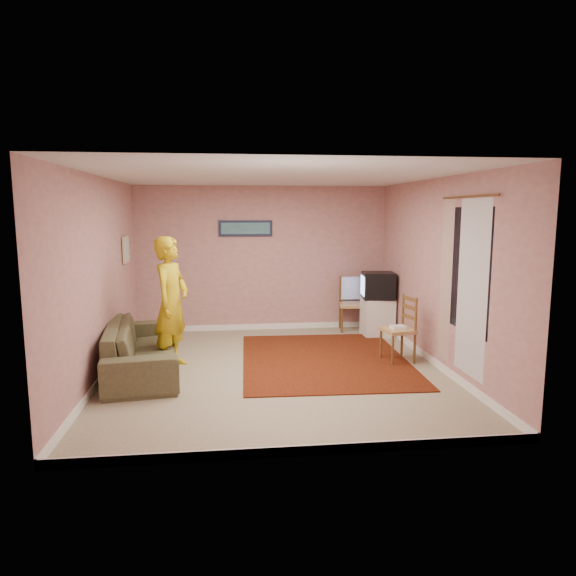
{
  "coord_description": "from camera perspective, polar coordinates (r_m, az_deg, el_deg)",
  "views": [
    {
      "loc": [
        -0.61,
        -6.72,
        2.15
      ],
      "look_at": [
        0.24,
        0.6,
        1.04
      ],
      "focal_mm": 32.0,
      "sensor_mm": 36.0,
      "label": 1
    }
  ],
  "objects": [
    {
      "name": "window",
      "position": [
        6.52,
        19.38,
        1.89
      ],
      "size": [
        0.01,
        1.1,
        1.5
      ],
      "primitive_type": "cube",
      "color": "black",
      "rests_on": "wall_right"
    },
    {
      "name": "baseboard_front",
      "position": [
        4.76,
        1.5,
        -17.63
      ],
      "size": [
        4.5,
        0.02,
        0.1
      ],
      "primitive_type": "cube",
      "color": "white",
      "rests_on": "ground"
    },
    {
      "name": "person",
      "position": [
        7.22,
        -12.82,
        -1.6
      ],
      "size": [
        0.64,
        0.77,
        1.81
      ],
      "primitive_type": "imported",
      "rotation": [
        0.0,
        0.0,
        1.2
      ],
      "color": "gold",
      "rests_on": "ground"
    },
    {
      "name": "area_rug",
      "position": [
        7.58,
        4.05,
        -7.9
      ],
      "size": [
        2.45,
        3.02,
        0.02
      ],
      "primitive_type": "cube",
      "rotation": [
        0.0,
        0.0,
        -0.03
      ],
      "color": "#330D05",
      "rests_on": "ground"
    },
    {
      "name": "curtain_sheer",
      "position": [
        6.41,
        19.77,
        -0.05
      ],
      "size": [
        0.01,
        0.75,
        2.1
      ],
      "primitive_type": "cube",
      "color": "silver",
      "rests_on": "wall_right"
    },
    {
      "name": "wall_back",
      "position": [
        9.28,
        -2.84,
        3.26
      ],
      "size": [
        4.5,
        0.02,
        2.6
      ],
      "primitive_type": "cube",
      "color": "tan",
      "rests_on": "ground"
    },
    {
      "name": "ceiling",
      "position": [
        6.76,
        -1.47,
        12.35
      ],
      "size": [
        4.5,
        5.0,
        0.02
      ],
      "primitive_type": "cube",
      "color": "silver",
      "rests_on": "wall_back"
    },
    {
      "name": "curtain_rod",
      "position": [
        6.47,
        19.41,
        9.57
      ],
      "size": [
        0.02,
        1.4,
        0.02
      ],
      "primitive_type": "cylinder",
      "rotation": [
        1.57,
        0.0,
        0.0
      ],
      "color": "brown",
      "rests_on": "wall_right"
    },
    {
      "name": "wall_front",
      "position": [
        4.35,
        1.58,
        -2.73
      ],
      "size": [
        4.5,
        0.02,
        2.6
      ],
      "primitive_type": "cube",
      "color": "tan",
      "rests_on": "ground"
    },
    {
      "name": "tv_cabinet",
      "position": [
        9.08,
        9.9,
        -3.19
      ],
      "size": [
        0.51,
        0.47,
        0.65
      ],
      "primitive_type": "cube",
      "color": "white",
      "rests_on": "ground"
    },
    {
      "name": "dvd_player",
      "position": [
        9.33,
        7.07,
        -1.56
      ],
      "size": [
        0.41,
        0.34,
        0.06
      ],
      "primitive_type": "cube",
      "rotation": [
        0.0,
        0.0,
        -0.29
      ],
      "color": "#B0B0B5",
      "rests_on": "chair_a"
    },
    {
      "name": "blue_throw",
      "position": [
        9.29,
        7.1,
        0.01
      ],
      "size": [
        0.39,
        0.05,
        0.41
      ],
      "primitive_type": "cube",
      "color": "#849BD9",
      "rests_on": "chair_a"
    },
    {
      "name": "chair_a",
      "position": [
        9.32,
        7.08,
        -1.15
      ],
      "size": [
        0.49,
        0.47,
        0.53
      ],
      "rotation": [
        0.0,
        0.0,
        -0.12
      ],
      "color": "tan",
      "rests_on": "ground"
    },
    {
      "name": "baseboard_right",
      "position": [
        7.6,
        15.85,
        -7.85
      ],
      "size": [
        0.02,
        5.0,
        0.1
      ],
      "primitive_type": "cube",
      "color": "white",
      "rests_on": "ground"
    },
    {
      "name": "chair_b",
      "position": [
        7.52,
        12.15,
        -3.73
      ],
      "size": [
        0.48,
        0.49,
        0.51
      ],
      "rotation": [
        0.0,
        0.0,
        -1.4
      ],
      "color": "tan",
      "rests_on": "ground"
    },
    {
      "name": "sofa",
      "position": [
        7.23,
        -15.98,
        -6.35
      ],
      "size": [
        1.2,
        2.38,
        0.67
      ],
      "primitive_type": "imported",
      "rotation": [
        0.0,
        0.0,
        1.71
      ],
      "color": "brown",
      "rests_on": "ground"
    },
    {
      "name": "picture_left",
      "position": [
        8.49,
        -17.56,
        4.08
      ],
      "size": [
        0.04,
        0.38,
        0.42
      ],
      "color": "beige",
      "rests_on": "wall_left"
    },
    {
      "name": "crt_tv",
      "position": [
        8.98,
        9.96,
        0.28
      ],
      "size": [
        0.59,
        0.54,
        0.46
      ],
      "rotation": [
        0.0,
        0.0,
        -0.12
      ],
      "color": "black",
      "rests_on": "tv_cabinet"
    },
    {
      "name": "game_console",
      "position": [
        7.54,
        12.13,
        -4.27
      ],
      "size": [
        0.23,
        0.18,
        0.04
      ],
      "primitive_type": "cube",
      "rotation": [
        0.0,
        0.0,
        0.13
      ],
      "color": "white",
      "rests_on": "chair_b"
    },
    {
      "name": "picture_back",
      "position": [
        9.2,
        -4.73,
        6.63
      ],
      "size": [
        0.95,
        0.04,
        0.28
      ],
      "color": "#131936",
      "rests_on": "wall_back"
    },
    {
      "name": "wall_right",
      "position": [
        7.35,
        16.31,
        1.55
      ],
      "size": [
        0.02,
        5.0,
        2.6
      ],
      "primitive_type": "cube",
      "color": "tan",
      "rests_on": "ground"
    },
    {
      "name": "ground",
      "position": [
        7.08,
        -1.39,
        -9.14
      ],
      "size": [
        5.0,
        5.0,
        0.0
      ],
      "primitive_type": "plane",
      "color": "tan",
      "rests_on": "ground"
    },
    {
      "name": "baseboard_left",
      "position": [
        7.23,
        -19.6,
        -8.87
      ],
      "size": [
        0.02,
        5.0,
        0.1
      ],
      "primitive_type": "cube",
      "color": "white",
      "rests_on": "ground"
    },
    {
      "name": "wall_left",
      "position": [
        6.97,
        -20.19,
        1.0
      ],
      "size": [
        0.02,
        5.0,
        2.6
      ],
      "primitive_type": "cube",
      "color": "tan",
      "rests_on": "ground"
    },
    {
      "name": "baseboard_back",
      "position": [
        9.47,
        -2.78,
        -4.3
      ],
      "size": [
        4.5,
        0.02,
        0.1
      ],
      "primitive_type": "cube",
      "color": "white",
      "rests_on": "ground"
    },
    {
      "name": "curtain_floral",
      "position": [
        7.03,
        17.14,
        0.79
      ],
      "size": [
        0.01,
        0.35,
        2.1
      ],
      "primitive_type": "cube",
      "color": "beige",
      "rests_on": "wall_right"
    }
  ]
}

